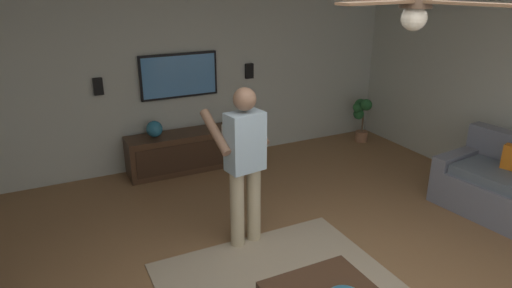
# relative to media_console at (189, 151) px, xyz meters

# --- Properties ---
(wall_back_tv) EXTENTS (0.10, 6.89, 2.75)m
(wall_back_tv) POSITION_rel_media_console_xyz_m (0.33, -0.04, 1.10)
(wall_back_tv) COLOR #B2B7AD
(wall_back_tv) RESTS_ON ground
(media_console) EXTENTS (0.45, 1.70, 0.55)m
(media_console) POSITION_rel_media_console_xyz_m (0.00, 0.00, 0.00)
(media_console) COLOR #422B1C
(media_console) RESTS_ON ground
(tv) EXTENTS (0.05, 1.09, 0.61)m
(tv) POSITION_rel_media_console_xyz_m (0.24, -0.00, 1.03)
(tv) COLOR black
(person_standing) EXTENTS (0.59, 0.59, 1.64)m
(person_standing) POSITION_rel_media_console_xyz_m (-2.06, 0.08, 0.66)
(person_standing) COLOR #C6B793
(person_standing) RESTS_ON ground
(potted_plant_short) EXTENTS (0.37, 0.28, 0.75)m
(potted_plant_short) POSITION_rel_media_console_xyz_m (-0.15, -2.91, 0.20)
(potted_plant_short) COLOR #9E6B4C
(potted_plant_short) RESTS_ON ground
(vase_round) EXTENTS (0.22, 0.22, 0.22)m
(vase_round) POSITION_rel_media_console_xyz_m (0.03, 0.45, 0.39)
(vase_round) COLOR teal
(vase_round) RESTS_ON media_console
(wall_speaker_left) EXTENTS (0.06, 0.12, 0.22)m
(wall_speaker_left) POSITION_rel_media_console_xyz_m (0.25, -1.08, 0.99)
(wall_speaker_left) COLOR black
(wall_speaker_right) EXTENTS (0.06, 0.12, 0.22)m
(wall_speaker_right) POSITION_rel_media_console_xyz_m (0.25, 1.08, 0.99)
(wall_speaker_right) COLOR black
(ceiling_fan) EXTENTS (1.16, 1.17, 0.46)m
(ceiling_fan) POSITION_rel_media_console_xyz_m (-3.58, -0.38, 2.15)
(ceiling_fan) COLOR #4C3828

